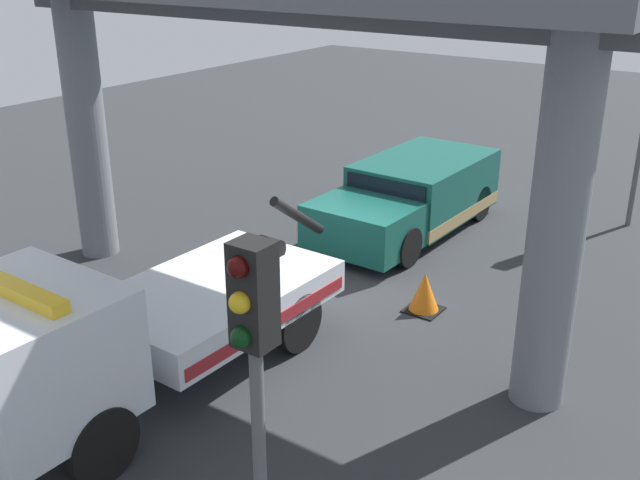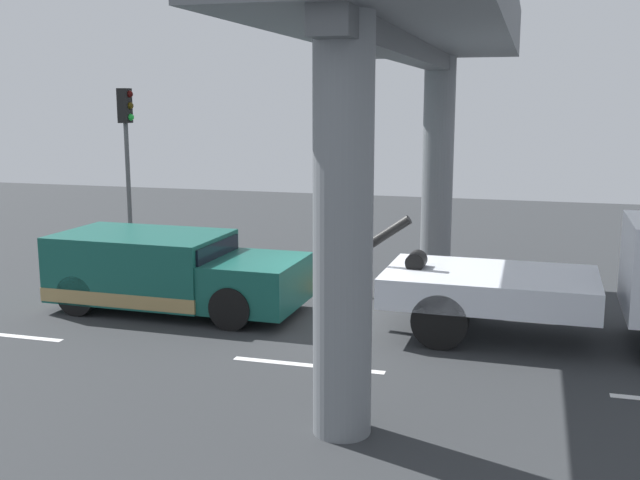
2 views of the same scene
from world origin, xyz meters
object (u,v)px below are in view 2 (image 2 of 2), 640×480
object	(u,v)px
traffic_light_near	(127,137)
traffic_cone_orange	(352,280)
towed_van_green	(167,272)
tow_truck_white	(602,279)

from	to	relation	value
traffic_light_near	traffic_cone_orange	size ratio (longest dim) A/B	6.28
towed_van_green	traffic_light_near	distance (m)	5.75
towed_van_green	traffic_light_near	size ratio (longest dim) A/B	1.13
tow_truck_white	traffic_cone_orange	bearing A→B (deg)	156.80
tow_truck_white	traffic_cone_orange	size ratio (longest dim) A/B	9.85
traffic_light_near	towed_van_green	bearing A→B (deg)	-52.06
tow_truck_white	traffic_cone_orange	world-z (taller)	tow_truck_white
tow_truck_white	towed_van_green	world-z (taller)	tow_truck_white
tow_truck_white	towed_van_green	distance (m)	8.53
towed_van_green	traffic_cone_orange	bearing A→B (deg)	32.00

